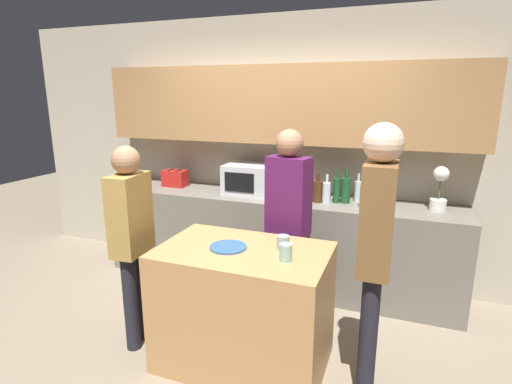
% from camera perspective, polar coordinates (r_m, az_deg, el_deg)
% --- Properties ---
extents(ground_plane, '(14.00, 14.00, 0.00)m').
position_cam_1_polar(ground_plane, '(3.23, -5.98, -22.94)').
color(ground_plane, '#7F705B').
extents(back_wall, '(6.40, 0.40, 2.70)m').
position_cam_1_polar(back_wall, '(4.15, 3.88, 8.43)').
color(back_wall, '#B2A893').
rests_on(back_wall, ground_plane).
extents(back_counter, '(3.60, 0.62, 0.93)m').
position_cam_1_polar(back_counter, '(4.14, 2.54, -6.87)').
color(back_counter, '#6B665B').
rests_on(back_counter, ground_plane).
extents(kitchen_island, '(1.18, 0.75, 0.88)m').
position_cam_1_polar(kitchen_island, '(2.98, -1.77, -16.07)').
color(kitchen_island, '#B27F4C').
rests_on(kitchen_island, ground_plane).
extents(microwave, '(0.52, 0.39, 0.30)m').
position_cam_1_polar(microwave, '(4.10, -0.73, 1.87)').
color(microwave, '#B7BABC').
rests_on(microwave, back_counter).
extents(toaster, '(0.26, 0.16, 0.18)m').
position_cam_1_polar(toaster, '(4.52, -11.49, 1.94)').
color(toaster, '#B21E19').
rests_on(toaster, back_counter).
extents(potted_plant, '(0.14, 0.14, 0.39)m').
position_cam_1_polar(potted_plant, '(3.83, 24.75, 0.45)').
color(potted_plant, silver).
rests_on(potted_plant, back_counter).
extents(bottle_0, '(0.07, 0.07, 0.22)m').
position_cam_1_polar(bottle_0, '(3.84, 6.36, -0.04)').
color(bottle_0, silver).
rests_on(bottle_0, back_counter).
extents(bottle_1, '(0.08, 0.08, 0.30)m').
position_cam_1_polar(bottle_1, '(3.82, 7.44, 0.34)').
color(bottle_1, '#472814').
rests_on(bottle_1, back_counter).
extents(bottle_2, '(0.09, 0.09, 0.28)m').
position_cam_1_polar(bottle_2, '(3.81, 8.80, 0.15)').
color(bottle_2, '#472814').
rests_on(bottle_2, back_counter).
extents(bottle_3, '(0.08, 0.08, 0.27)m').
position_cam_1_polar(bottle_3, '(3.80, 10.05, -0.04)').
color(bottle_3, silver).
rests_on(bottle_3, back_counter).
extents(bottle_4, '(0.06, 0.06, 0.32)m').
position_cam_1_polar(bottle_4, '(3.82, 11.45, 0.29)').
color(bottle_4, '#194723').
rests_on(bottle_4, back_counter).
extents(bottle_5, '(0.09, 0.09, 0.33)m').
position_cam_1_polar(bottle_5, '(3.83, 12.70, 0.30)').
color(bottle_5, '#194723').
rests_on(bottle_5, back_counter).
extents(bottle_6, '(0.07, 0.07, 0.27)m').
position_cam_1_polar(bottle_6, '(3.91, 14.36, 0.15)').
color(bottle_6, silver).
rests_on(bottle_6, back_counter).
extents(bottle_7, '(0.09, 0.09, 0.29)m').
position_cam_1_polar(bottle_7, '(3.72, 15.27, -0.49)').
color(bottle_7, silver).
rests_on(bottle_7, back_counter).
extents(plate_on_island, '(0.26, 0.26, 0.01)m').
position_cam_1_polar(plate_on_island, '(2.81, -4.00, -7.85)').
color(plate_on_island, '#2D5684').
rests_on(plate_on_island, kitchen_island).
extents(cup_0, '(0.09, 0.09, 0.11)m').
position_cam_1_polar(cup_0, '(2.60, 4.27, -8.58)').
color(cup_0, '#7DACA2').
rests_on(cup_0, kitchen_island).
extents(cup_1, '(0.09, 0.09, 0.10)m').
position_cam_1_polar(cup_1, '(2.77, 3.89, -7.23)').
color(cup_1, '#869C9A').
rests_on(cup_1, kitchen_island).
extents(person_left, '(0.22, 0.36, 1.57)m').
position_cam_1_polar(person_left, '(3.13, -17.37, -5.45)').
color(person_left, black).
rests_on(person_left, ground_plane).
extents(person_center, '(0.23, 0.34, 1.77)m').
position_cam_1_polar(person_center, '(2.55, 16.75, -6.53)').
color(person_center, black).
rests_on(person_center, ground_plane).
extents(person_right, '(0.37, 0.26, 1.66)m').
position_cam_1_polar(person_right, '(3.27, 4.61, -2.84)').
color(person_right, black).
rests_on(person_right, ground_plane).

